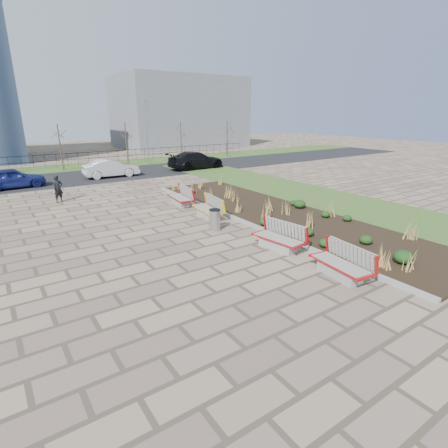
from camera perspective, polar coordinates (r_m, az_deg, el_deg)
ground at (r=10.84m, az=2.44°, el=-9.96°), size 120.00×120.00×0.00m
planting_bed at (r=18.16m, az=8.85°, el=1.63°), size 4.50×18.00×0.10m
planting_curb at (r=16.70m, az=2.98°, el=0.48°), size 0.16×18.00×0.15m
grass_verge_near at (r=21.61m, az=18.14°, el=3.48°), size 5.00×38.00×0.04m
grass_verge_far at (r=36.47m, az=-25.16°, el=8.24°), size 80.00×5.00×0.04m
road at (r=30.63m, az=-23.17°, el=6.93°), size 80.00×7.00×0.02m
bench_a at (r=11.73m, az=18.44°, el=-5.97°), size 1.14×2.19×1.00m
bench_b at (r=13.50m, az=8.80°, el=-2.09°), size 1.18×2.20×1.00m
bench_c at (r=17.42m, az=-2.78°, el=2.67°), size 1.17×2.20×1.00m
bench_d at (r=19.89m, az=-7.21°, el=4.47°), size 1.12×2.18×1.00m
litter_bin at (r=15.48m, az=-1.51°, el=0.64°), size 0.48×0.48×0.95m
pedestrian at (r=22.56m, az=-25.45°, el=5.21°), size 0.68×0.58×1.58m
car_blue at (r=28.18m, az=-31.29°, el=6.42°), size 4.20×1.92×1.40m
car_silver at (r=29.88m, az=-17.94°, el=8.67°), size 4.39×1.70×1.42m
car_black at (r=32.88m, az=-4.59°, el=10.35°), size 5.44×2.38×1.56m
tree_c at (r=34.77m, az=-25.16°, el=11.22°), size 1.40×1.40×4.00m
tree_d at (r=36.25m, az=-15.64°, el=12.43°), size 1.40×1.40×4.00m
tree_e at (r=38.62m, az=-7.02°, el=13.23°), size 1.40×1.40×4.00m
tree_f at (r=41.73m, az=0.51°, el=13.70°), size 1.40×1.40×4.00m
lamp_east at (r=36.42m, az=-12.46°, el=14.27°), size 0.24×0.60×6.00m
railing_fence at (r=37.86m, az=-25.70°, el=9.42°), size 44.00×0.10×1.20m
building_grey at (r=55.95m, az=-7.26°, el=17.65°), size 18.00×12.00×10.00m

